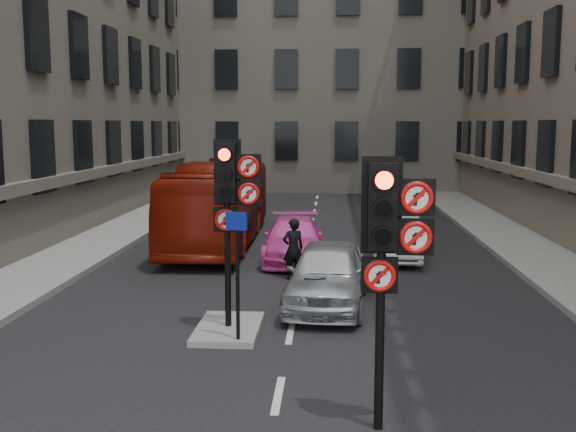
# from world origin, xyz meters

# --- Properties ---
(pavement_left) EXTENTS (3.00, 50.00, 0.16)m
(pavement_left) POSITION_xyz_m (-7.20, 12.00, 0.08)
(pavement_left) COLOR gray
(pavement_left) RESTS_ON ground
(pavement_right) EXTENTS (3.00, 50.00, 0.16)m
(pavement_right) POSITION_xyz_m (7.20, 12.00, 0.08)
(pavement_right) COLOR gray
(pavement_right) RESTS_ON ground
(centre_island) EXTENTS (1.20, 2.00, 0.12)m
(centre_island) POSITION_xyz_m (-1.20, 5.00, 0.06)
(centre_island) COLOR gray
(centre_island) RESTS_ON ground
(building_far) EXTENTS (30.00, 14.00, 20.00)m
(building_far) POSITION_xyz_m (0.00, 38.00, 10.00)
(building_far) COLOR slate
(building_far) RESTS_ON ground
(signal_near) EXTENTS (0.91, 0.40, 3.58)m
(signal_near) POSITION_xyz_m (1.49, 0.99, 2.58)
(signal_near) COLOR black
(signal_near) RESTS_ON ground
(signal_far) EXTENTS (0.91, 0.40, 3.58)m
(signal_far) POSITION_xyz_m (-1.11, 4.99, 2.70)
(signal_far) COLOR black
(signal_far) RESTS_ON centre_island
(car_silver) EXTENTS (2.03, 4.29, 1.42)m
(car_silver) POSITION_xyz_m (0.69, 7.00, 0.71)
(car_silver) COLOR #A5A8AD
(car_silver) RESTS_ON ground
(car_white) EXTENTS (1.53, 3.90, 1.27)m
(car_white) POSITION_xyz_m (2.70, 12.43, 0.63)
(car_white) COLOR silver
(car_white) RESTS_ON ground
(car_pink) EXTENTS (1.84, 4.27, 1.22)m
(car_pink) POSITION_xyz_m (-0.33, 11.95, 0.61)
(car_pink) COLOR #E443A6
(car_pink) RESTS_ON ground
(bus_red) EXTENTS (2.42, 9.83, 2.73)m
(bus_red) POSITION_xyz_m (-2.96, 14.66, 1.36)
(bus_red) COLOR maroon
(bus_red) RESTS_ON ground
(motorcycle) EXTENTS (0.57, 1.59, 0.94)m
(motorcycle) POSITION_xyz_m (0.42, 6.19, 0.47)
(motorcycle) COLOR black
(motorcycle) RESTS_ON ground
(motorcyclist) EXTENTS (0.68, 0.57, 1.58)m
(motorcyclist) POSITION_xyz_m (-0.21, 9.52, 0.79)
(motorcyclist) COLOR black
(motorcyclist) RESTS_ON ground
(info_sign) EXTENTS (0.40, 0.17, 2.32)m
(info_sign) POSITION_xyz_m (-0.90, 4.18, 1.62)
(info_sign) COLOR black
(info_sign) RESTS_ON centre_island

